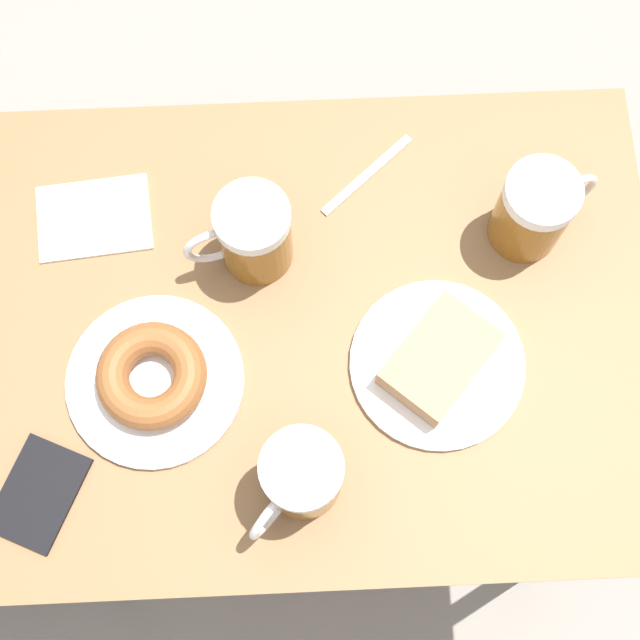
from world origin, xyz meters
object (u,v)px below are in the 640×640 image
beer_mug_left (253,235)px  fork (367,175)px  plate_with_donut (153,378)px  beer_mug_right (535,210)px  passport_near_edge (39,493)px  plate_with_cake (439,361)px  beer_mug_center (301,477)px  napkin_folded (94,218)px

beer_mug_left → fork: bearing=-54.9°
plate_with_donut → beer_mug_right: size_ratio=1.67×
beer_mug_right → passport_near_edge: 0.72m
beer_mug_right → beer_mug_left: bearing=92.9°
beer_mug_right → plate_with_donut: bearing=110.8°
plate_with_cake → beer_mug_right: bearing=-36.2°
plate_with_donut → passport_near_edge: bearing=133.8°
passport_near_edge → beer_mug_right: bearing=-63.0°
passport_near_edge → plate_with_cake: bearing=-74.2°
plate_with_cake → beer_mug_center: bearing=128.7°
beer_mug_center → plate_with_donut: bearing=52.9°
plate_with_cake → beer_mug_left: 0.29m
plate_with_cake → napkin_folded: (0.23, 0.45, -0.02)m
beer_mug_left → beer_mug_right: bearing=-87.1°
beer_mug_left → passport_near_edge: bearing=138.2°
beer_mug_left → passport_near_edge: size_ratio=0.93×
plate_with_donut → napkin_folded: 0.25m
beer_mug_right → fork: size_ratio=1.03×
plate_with_donut → beer_mug_right: beer_mug_right is taller
plate_with_cake → napkin_folded: plate_with_cake is taller
beer_mug_center → napkin_folded: 0.46m
fork → passport_near_edge: passport_near_edge is taller
beer_mug_center → beer_mug_right: size_ratio=0.96×
plate_with_cake → passport_near_edge: (-0.14, 0.51, -0.02)m
plate_with_cake → plate_with_donut: same height
beer_mug_center → fork: size_ratio=0.98×
beer_mug_right → passport_near_edge: size_ratio=0.90×
beer_mug_left → fork: beer_mug_left is taller
napkin_folded → plate_with_cake: bearing=-116.7°
plate_with_donut → beer_mug_left: 0.22m
beer_mug_right → napkin_folded: 0.59m
plate_with_cake → fork: size_ratio=1.70×
plate_with_donut → beer_mug_left: beer_mug_left is taller
beer_mug_center → beer_mug_right: same height
beer_mug_left → fork: size_ratio=1.06×
plate_with_cake → passport_near_edge: size_ratio=1.50×
plate_with_donut → fork: 0.40m
beer_mug_right → napkin_folded: bearing=85.8°
beer_mug_center → passport_near_edge: 0.33m
plate_with_donut → beer_mug_center: 0.23m
plate_with_donut → napkin_folded: bearing=20.4°
beer_mug_center → fork: (0.42, -0.11, -0.06)m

